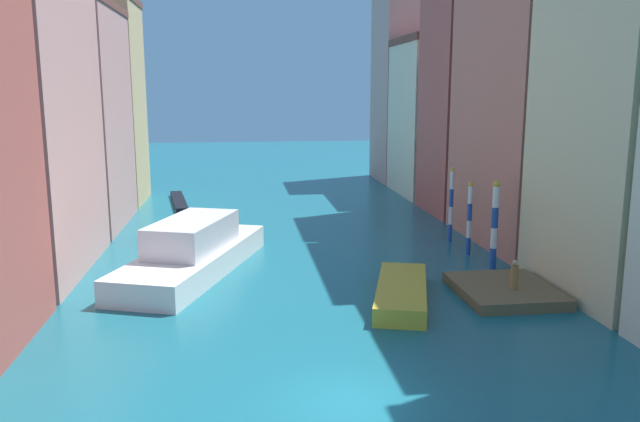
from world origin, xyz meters
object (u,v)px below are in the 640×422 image
at_px(mooring_pole_0, 495,224).
at_px(mooring_pole_2, 451,204).
at_px(waterfront_dock, 505,290).
at_px(motorboat_0, 402,292).
at_px(gondola_black, 179,201).
at_px(vaporetto_white, 193,252).
at_px(person_on_dock, 514,276).
at_px(mooring_pole_1, 469,218).

height_order(mooring_pole_0, mooring_pole_2, mooring_pole_0).
xyz_separation_m(waterfront_dock, mooring_pole_0, (1.29, 4.57, 2.20)).
height_order(mooring_pole_2, motorboat_0, mooring_pole_2).
bearing_deg(gondola_black, motorboat_0, -65.47).
distance_m(vaporetto_white, gondola_black, 21.19).
height_order(mooring_pole_0, gondola_black, mooring_pole_0).
distance_m(person_on_dock, mooring_pole_0, 5.39).
bearing_deg(waterfront_dock, vaporetto_white, 158.16).
xyz_separation_m(waterfront_dock, motorboat_0, (-4.98, -0.12, 0.16)).
relative_size(person_on_dock, gondola_black, 0.15).
xyz_separation_m(waterfront_dock, vaporetto_white, (-14.71, 5.90, 0.84)).
bearing_deg(motorboat_0, person_on_dock, -4.61).
bearing_deg(motorboat_0, mooring_pole_1, 52.01).
xyz_separation_m(mooring_pole_1, vaporetto_white, (-15.72, -1.65, -1.10)).
distance_m(waterfront_dock, mooring_pole_1, 7.86).
distance_m(mooring_pole_1, motorboat_0, 9.90).
bearing_deg(mooring_pole_1, vaporetto_white, -173.99).
bearing_deg(mooring_pole_0, mooring_pole_1, 95.34).
xyz_separation_m(mooring_pole_1, mooring_pole_2, (0.00, 3.24, 0.22)).
xyz_separation_m(vaporetto_white, gondola_black, (-2.60, 21.01, -0.89)).
xyz_separation_m(mooring_pole_2, motorboat_0, (-5.99, -10.91, -2.01)).
height_order(waterfront_dock, person_on_dock, person_on_dock).
xyz_separation_m(person_on_dock, mooring_pole_1, (0.82, 8.09, 1.06)).
distance_m(mooring_pole_2, gondola_black, 24.51).
bearing_deg(mooring_pole_2, mooring_pole_0, -87.44).
relative_size(mooring_pole_1, vaporetto_white, 0.32).
bearing_deg(mooring_pole_2, motorboat_0, -118.78).
bearing_deg(vaporetto_white, motorboat_0, -31.74).
height_order(mooring_pole_0, motorboat_0, mooring_pole_0).
height_order(person_on_dock, mooring_pole_0, mooring_pole_0).
height_order(waterfront_dock, gondola_black, waterfront_dock).
xyz_separation_m(mooring_pole_0, vaporetto_white, (-16.00, 1.33, -1.36)).
bearing_deg(waterfront_dock, mooring_pole_1, 82.36).
distance_m(waterfront_dock, gondola_black, 32.00).
xyz_separation_m(vaporetto_white, motorboat_0, (9.73, -6.02, -0.68)).
bearing_deg(vaporetto_white, mooring_pole_1, 6.01).
distance_m(mooring_pole_1, vaporetto_white, 15.85).
bearing_deg(mooring_pole_2, waterfront_dock, -95.36).
distance_m(mooring_pole_0, mooring_pole_2, 6.23).
xyz_separation_m(mooring_pole_0, motorboat_0, (-6.27, -4.69, -2.04)).
distance_m(person_on_dock, gondola_black, 32.57).
height_order(waterfront_dock, mooring_pole_0, mooring_pole_0).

